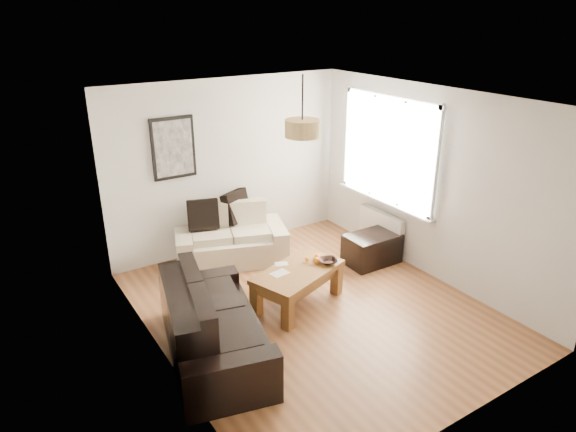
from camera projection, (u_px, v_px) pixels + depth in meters
floor at (314, 309)px, 6.43m from camera, size 4.50×4.50×0.00m
ceiling at (318, 99)px, 5.45m from camera, size 3.80×4.50×0.00m
wall_back at (229, 166)px, 7.69m from camera, size 3.80×0.04×2.60m
wall_front at (476, 298)px, 4.18m from camera, size 3.80×0.04×2.60m
wall_left at (157, 251)px, 4.99m from camera, size 0.04×4.50×2.60m
wall_right at (431, 184)px, 6.89m from camera, size 0.04×4.50×2.60m
window_bay at (389, 150)px, 7.38m from camera, size 0.14×1.90×1.60m
radiator at (381, 228)px, 7.82m from camera, size 0.10×0.90×0.52m
poster at (173, 148)px, 7.09m from camera, size 0.62×0.04×0.87m
pendant_shade at (302, 128)px, 5.82m from camera, size 0.40×0.40×0.20m
loveseat_cream at (231, 235)px, 7.54m from camera, size 1.80×1.35×0.79m
sofa_leather at (213, 322)px, 5.43m from camera, size 1.36×2.08×0.83m
coffee_table at (298, 287)px, 6.46m from camera, size 1.32×0.99×0.48m
ottoman at (372, 249)px, 7.52m from camera, size 0.79×0.51×0.45m
cushion_left at (203, 215)px, 7.40m from camera, size 0.46×0.27×0.44m
cushion_right at (236, 207)px, 7.67m from camera, size 0.48×0.33×0.47m
fruit_bowl at (328, 261)px, 6.52m from camera, size 0.29×0.29×0.06m
orange_a at (316, 260)px, 6.51m from camera, size 0.11×0.11×0.09m
orange_b at (317, 257)px, 6.60m from camera, size 0.10×0.10×0.08m
orange_c at (307, 259)px, 6.54m from camera, size 0.07×0.07×0.06m
papers at (280, 273)px, 6.27m from camera, size 0.24×0.18×0.01m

